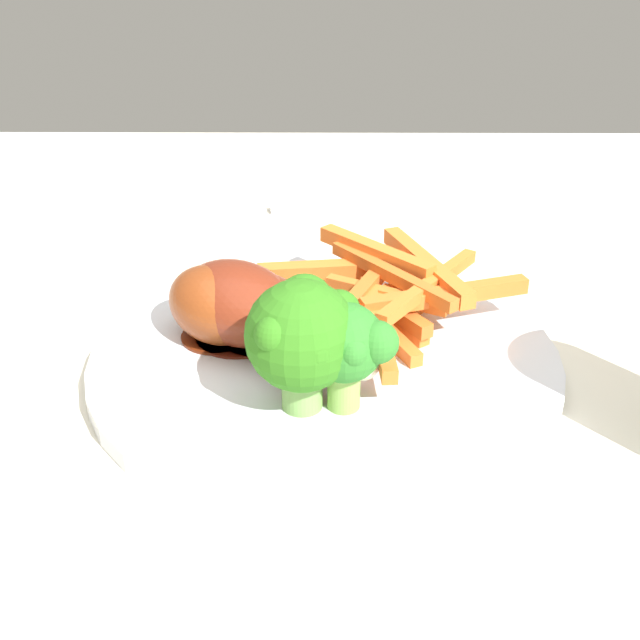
% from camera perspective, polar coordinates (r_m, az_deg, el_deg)
% --- Properties ---
extents(dining_table, '(1.12, 0.80, 0.75)m').
position_cam_1_polar(dining_table, '(0.49, 0.46, -17.90)').
color(dining_table, silver).
rests_on(dining_table, ground_plane).
extents(dinner_plate, '(0.27, 0.27, 0.01)m').
position_cam_1_polar(dinner_plate, '(0.46, -0.00, -2.83)').
color(dinner_plate, silver).
rests_on(dinner_plate, dining_table).
extents(broccoli_floret_front, '(0.04, 0.05, 0.06)m').
position_cam_1_polar(broccoli_floret_front, '(0.39, 2.40, -2.10)').
color(broccoli_floret_front, '#8CBA52').
rests_on(broccoli_floret_front, dinner_plate).
extents(broccoli_floret_middle, '(0.06, 0.06, 0.07)m').
position_cam_1_polar(broccoli_floret_middle, '(0.39, -1.04, -0.83)').
color(broccoli_floret_middle, '#81B459').
rests_on(broccoli_floret_middle, dinner_plate).
extents(carrot_fries_pile, '(0.17, 0.17, 0.04)m').
position_cam_1_polar(carrot_fries_pile, '(0.48, 5.14, 2.14)').
color(carrot_fries_pile, orange).
rests_on(carrot_fries_pile, dinner_plate).
extents(chicken_drumstick_near, '(0.11, 0.10, 0.04)m').
position_cam_1_polar(chicken_drumstick_near, '(0.46, -7.09, 0.81)').
color(chicken_drumstick_near, '#63240E').
rests_on(chicken_drumstick_near, dinner_plate).
extents(chicken_drumstick_far, '(0.11, 0.11, 0.04)m').
position_cam_1_polar(chicken_drumstick_far, '(0.46, -3.78, 0.50)').
color(chicken_drumstick_far, '#541B0D').
rests_on(chicken_drumstick_far, dinner_plate).
extents(chicken_drumstick_extra, '(0.11, 0.11, 0.05)m').
position_cam_1_polar(chicken_drumstick_extra, '(0.46, -5.59, 1.08)').
color(chicken_drumstick_extra, '#57190E').
rests_on(chicken_drumstick_extra, dinner_plate).
extents(fork, '(0.05, 0.19, 0.00)m').
position_cam_1_polar(fork, '(0.71, 4.22, 8.52)').
color(fork, silver).
rests_on(fork, dining_table).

